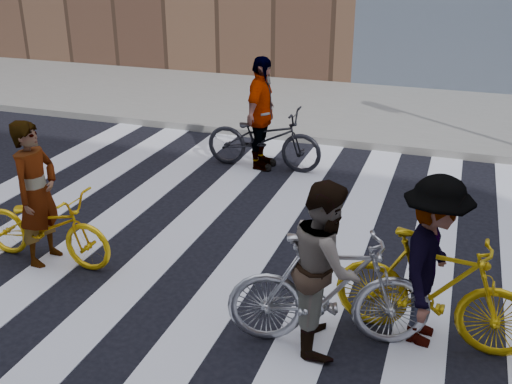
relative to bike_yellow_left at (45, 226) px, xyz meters
The scene contains 11 objects.
ground 1.93m from the bike_yellow_left, 17.98° to the left, with size 100.00×100.00×0.00m, color black.
sidewalk_far 8.28m from the bike_yellow_left, 77.58° to the left, with size 100.00×5.00×0.15m, color gray.
zebra_crosswalk 1.93m from the bike_yellow_left, 17.98° to the left, with size 8.25×10.00×0.01m.
bike_yellow_left is the anchor object (origin of this frame).
bike_silver_mid 3.68m from the bike_yellow_left, ahead, with size 0.56×1.98×1.19m, color #AAACB4.
bike_yellow_right 4.60m from the bike_yellow_left, ahead, with size 0.55×1.95×1.17m, color gold.
bike_dark_rear 4.28m from the bike_yellow_left, 69.71° to the left, with size 0.72×2.06×1.08m, color black.
rider_left 0.43m from the bike_yellow_left, behind, with size 0.66×0.43×1.82m, color slate.
rider_mid 3.65m from the bike_yellow_left, ahead, with size 0.84×0.65×1.72m, color slate.
rider_right 4.57m from the bike_yellow_left, ahead, with size 1.13×0.65×1.75m, color slate.
rider_rear 4.29m from the bike_yellow_left, 70.34° to the left, with size 1.14×0.48×1.95m, color slate.
Camera 1 is at (2.82, -5.95, 3.72)m, focal length 42.00 mm.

